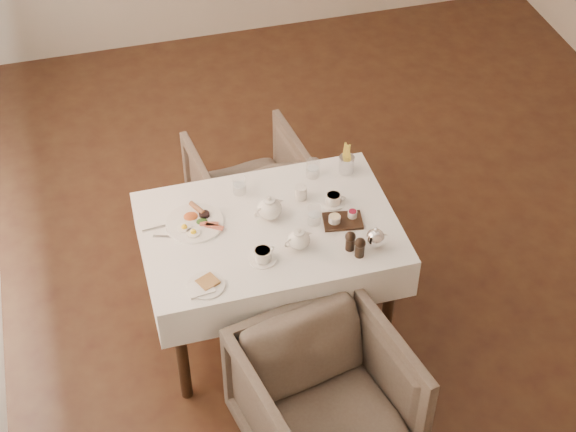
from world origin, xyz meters
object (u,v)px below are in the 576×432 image
at_px(table, 270,243).
at_px(armchair_near, 325,400).
at_px(breakfast_plate, 195,222).
at_px(armchair_far, 249,186).
at_px(teapot_centre, 269,207).

relative_size(table, armchair_near, 1.71).
height_order(table, breakfast_plate, breakfast_plate).
relative_size(table, breakfast_plate, 4.38).
height_order(armchair_near, breakfast_plate, breakfast_plate).
relative_size(armchair_near, breakfast_plate, 2.57).
bearing_deg(armchair_near, armchair_far, 77.33).
distance_m(table, armchair_far, 0.91).
bearing_deg(armchair_near, teapot_centre, 80.97).
distance_m(armchair_far, breakfast_plate, 0.97).
height_order(armchair_far, breakfast_plate, breakfast_plate).
bearing_deg(table, breakfast_plate, 161.36).
bearing_deg(table, armchair_far, 84.19).
height_order(breakfast_plate, teapot_centre, teapot_centre).
bearing_deg(armchair_far, teapot_centre, 78.41).
distance_m(armchair_near, armchair_far, 1.64).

